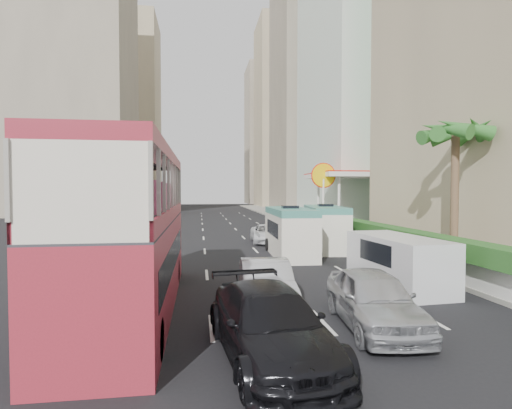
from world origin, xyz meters
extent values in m
plane|color=black|center=(0.00, 0.00, 0.00)|extent=(200.00, 200.00, 0.00)
cube|color=#A02434|center=(-6.00, 0.00, 2.53)|extent=(2.50, 11.00, 5.06)
imported|color=#BABDC2|center=(-1.77, -0.20, 0.00)|extent=(1.82, 4.62, 1.50)
imported|color=#BABDC2|center=(0.86, -2.59, 0.00)|extent=(2.31, 4.84, 1.60)
imported|color=black|center=(-2.36, -4.23, 0.00)|extent=(2.80, 5.62, 1.57)
imported|color=silver|center=(0.98, 15.69, 0.00)|extent=(2.46, 4.83, 1.31)
cube|color=silver|center=(1.31, 9.66, 1.39)|extent=(2.28, 6.32, 2.77)
cube|color=silver|center=(4.17, 11.92, 1.39)|extent=(2.99, 6.51, 2.78)
cube|color=silver|center=(3.82, 1.71, 1.00)|extent=(2.35, 5.11, 1.99)
cube|color=silver|center=(4.27, 24.98, 1.06)|extent=(2.87, 5.56, 2.12)
cube|color=#99968C|center=(9.00, 25.00, 0.09)|extent=(6.00, 120.00, 0.18)
cube|color=silver|center=(6.20, 14.00, 0.68)|extent=(0.30, 44.00, 1.00)
cube|color=#2D6626|center=(6.20, 14.00, 1.53)|extent=(1.10, 44.00, 0.70)
cylinder|color=brown|center=(7.80, 4.00, 3.38)|extent=(0.36, 0.36, 6.40)
cube|color=silver|center=(10.00, 23.00, 2.75)|extent=(6.50, 8.00, 5.50)
cube|color=#9F937D|center=(18.00, 58.00, 25.00)|extent=(16.00, 16.00, 50.00)
cube|color=tan|center=(17.00, 82.00, 22.00)|extent=(14.00, 14.00, 44.00)
cube|color=#9F937D|center=(17.00, 104.00, 20.00)|extent=(14.00, 14.00, 40.00)
cube|color=#9F937D|center=(-24.00, 55.00, 26.00)|extent=(18.00, 18.00, 52.00)
cube|color=tan|center=(-22.00, 90.00, 23.00)|extent=(16.00, 16.00, 46.00)
camera|label=1|loc=(-3.92, -12.98, 3.80)|focal=28.00mm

